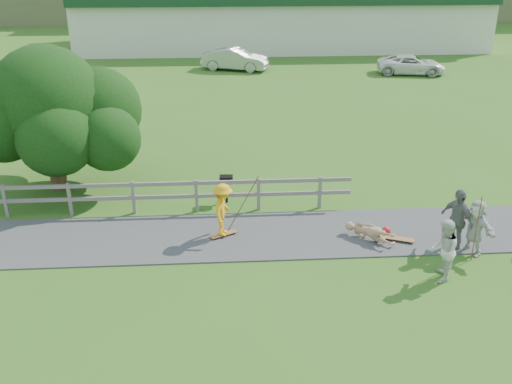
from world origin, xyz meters
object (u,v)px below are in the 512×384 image
(skater_fallen, at_px, (370,232))
(spectator_d, at_px, (475,227))
(bbq, at_px, (226,189))
(skater_rider, at_px, (223,213))
(car_white, at_px, (411,65))
(spectator_b, at_px, (457,220))
(spectator_a, at_px, (444,251))
(tree, at_px, (51,129))
(car_silver, at_px, (235,59))

(skater_fallen, xyz_separation_m, spectator_d, (2.70, -0.86, 0.52))
(bbq, bearing_deg, skater_rider, -90.73)
(spectator_d, distance_m, car_white, 23.91)
(car_white, bearing_deg, spectator_b, 175.83)
(skater_rider, xyz_separation_m, spectator_a, (5.56, -2.67, 0.05))
(tree, bearing_deg, spectator_b, -22.95)
(spectator_a, xyz_separation_m, bbq, (-5.43, 5.13, -0.37))
(skater_rider, bearing_deg, car_white, -17.39)
(skater_rider, bearing_deg, bbq, 9.48)
(spectator_d, relative_size, car_white, 0.36)
(spectator_a, bearing_deg, spectator_d, 151.91)
(spectator_b, bearing_deg, bbq, -145.11)
(skater_rider, height_order, car_silver, skater_rider)
(spectator_a, relative_size, tree, 0.28)
(skater_rider, relative_size, spectator_a, 0.95)
(spectator_d, bearing_deg, spectator_b, -145.19)
(skater_fallen, bearing_deg, car_silver, 50.27)
(skater_fallen, relative_size, car_white, 0.35)
(car_silver, distance_m, bbq, 21.44)
(spectator_a, height_order, car_silver, spectator_a)
(spectator_d, distance_m, car_silver, 25.91)
(spectator_b, bearing_deg, spectator_d, 36.39)
(spectator_d, relative_size, tree, 0.27)
(skater_fallen, distance_m, spectator_d, 2.88)
(skater_fallen, height_order, spectator_b, spectator_b)
(skater_fallen, bearing_deg, spectator_b, -62.48)
(spectator_a, distance_m, tree, 13.25)
(spectator_b, relative_size, bbq, 1.96)
(skater_rider, height_order, tree, tree)
(skater_fallen, xyz_separation_m, car_white, (8.37, 22.37, 0.33))
(skater_fallen, distance_m, car_silver, 24.59)
(skater_rider, xyz_separation_m, bbq, (0.13, 2.46, -0.33))
(skater_fallen, bearing_deg, spectator_a, -105.83)
(spectator_d, height_order, car_white, spectator_d)
(skater_fallen, xyz_separation_m, tree, (-10.02, 4.57, 1.92))
(skater_fallen, bearing_deg, tree, 108.35)
(spectator_d, relative_size, bbq, 1.70)
(spectator_a, xyz_separation_m, car_white, (7.06, 24.53, -0.23))
(spectator_d, bearing_deg, car_silver, 165.78)
(skater_rider, height_order, bbq, skater_rider)
(skater_rider, relative_size, spectator_b, 0.86)
(spectator_b, bearing_deg, spectator_a, -57.04)
(skater_rider, bearing_deg, spectator_a, -103.06)
(skater_fallen, relative_size, tree, 0.25)
(skater_rider, relative_size, bbq, 1.69)
(spectator_b, height_order, tree, tree)
(skater_fallen, xyz_separation_m, bbq, (-4.11, 2.97, 0.19))
(car_silver, bearing_deg, skater_rider, -164.47)
(car_white, bearing_deg, skater_rider, 160.74)
(spectator_a, xyz_separation_m, tree, (-11.33, 6.74, 1.35))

